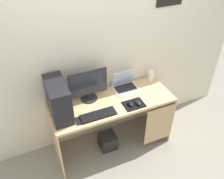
# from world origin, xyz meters

# --- Properties ---
(ground_plane) EXTENTS (8.00, 8.00, 0.00)m
(ground_plane) POSITION_xyz_m (0.00, 0.00, 0.00)
(ground_plane) COLOR gray
(wall_back) EXTENTS (4.00, 0.05, 2.60)m
(wall_back) POSITION_xyz_m (0.00, 0.33, 1.30)
(wall_back) COLOR beige
(wall_back) RESTS_ON ground_plane
(desk) EXTENTS (1.53, 0.58, 0.78)m
(desk) POSITION_xyz_m (0.02, -0.01, 0.62)
(desk) COLOR tan
(desk) RESTS_ON ground_plane
(pc_tower) EXTENTS (0.21, 0.48, 0.43)m
(pc_tower) POSITION_xyz_m (-0.64, 0.03, 0.99)
(pc_tower) COLOR black
(pc_tower) RESTS_ON desk
(monitor) EXTENTS (0.47, 0.21, 0.41)m
(monitor) POSITION_xyz_m (-0.24, 0.15, 0.98)
(monitor) COLOR #232326
(monitor) RESTS_ON desk
(laptop) EXTENTS (0.32, 0.25, 0.25)m
(laptop) POSITION_xyz_m (0.27, 0.18, 0.83)
(laptop) COLOR white
(laptop) RESTS_ON desk
(speaker) EXTENTS (0.08, 0.08, 0.14)m
(speaker) POSITION_xyz_m (0.67, 0.20, 0.85)
(speaker) COLOR white
(speaker) RESTS_ON desk
(keyboard) EXTENTS (0.42, 0.14, 0.02)m
(keyboard) POSITION_xyz_m (-0.25, -0.18, 0.79)
(keyboard) COLOR black
(keyboard) RESTS_ON desk
(mousepad) EXTENTS (0.26, 0.20, 0.00)m
(mousepad) POSITION_xyz_m (0.22, -0.17, 0.78)
(mousepad) COLOR black
(mousepad) RESTS_ON desk
(mouse_left) EXTENTS (0.06, 0.10, 0.03)m
(mouse_left) POSITION_xyz_m (0.17, -0.16, 0.80)
(mouse_left) COLOR black
(mouse_left) RESTS_ON mousepad
(mouse_right) EXTENTS (0.06, 0.10, 0.03)m
(mouse_right) POSITION_xyz_m (0.27, -0.18, 0.80)
(mouse_right) COLOR black
(mouse_right) RESTS_ON mousepad
(cell_phone) EXTENTS (0.07, 0.13, 0.01)m
(cell_phone) POSITION_xyz_m (-0.48, -0.17, 0.78)
(cell_phone) COLOR black
(cell_phone) RESTS_ON desk
(subwoofer) EXTENTS (0.22, 0.22, 0.22)m
(subwoofer) POSITION_xyz_m (-0.08, -0.03, 0.11)
(subwoofer) COLOR #232326
(subwoofer) RESTS_ON ground_plane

